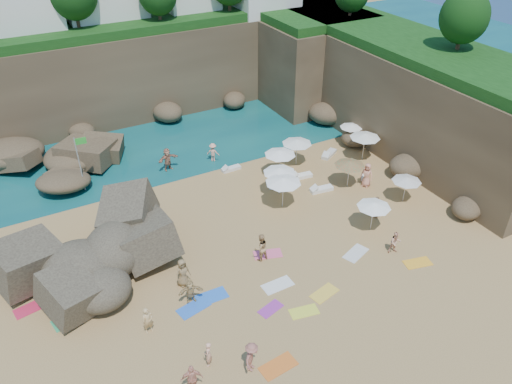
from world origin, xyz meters
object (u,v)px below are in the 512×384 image
person_stand_0 (148,321)px  person_stand_6 (208,354)px  parasol_2 (280,152)px  person_stand_5 (168,159)px  parasol_1 (297,141)px  person_stand_3 (376,207)px  rock_outcrop (88,277)px  lounger_0 (231,169)px  flag_pole (80,157)px  parasol_0 (280,170)px  person_stand_1 (261,247)px  person_stand_4 (367,175)px  person_stand_2 (213,152)px

person_stand_0 → person_stand_6: (1.90, -3.38, -0.07)m
parasol_2 → person_stand_5: bearing=145.2°
parasol_1 → person_stand_6: 20.38m
parasol_1 → person_stand_3: (0.87, -8.83, -1.25)m
rock_outcrop → parasol_1: (18.08, 5.34, 2.09)m
person_stand_0 → person_stand_6: 3.88m
lounger_0 → person_stand_5: size_ratio=0.83×
parasol_1 → person_stand_3: 8.96m
flag_pole → parasol_0: bearing=-31.4°
parasol_2 → person_stand_1: parasol_2 is taller
lounger_0 → person_stand_6: person_stand_6 is taller
person_stand_5 → person_stand_0: bearing=-124.9°
parasol_0 → person_stand_3: (4.39, -5.65, -1.25)m
lounger_0 → person_stand_0: bearing=-132.7°
person_stand_1 → person_stand_6: person_stand_1 is taller
parasol_1 → person_stand_4: bearing=-61.1°
person_stand_2 → person_stand_4: size_ratio=0.84×
person_stand_3 → person_stand_6: bearing=107.2°
flag_pole → person_stand_6: (1.66, -18.89, -2.05)m
person_stand_2 → rock_outcrop: bearing=74.8°
lounger_0 → person_stand_1: person_stand_1 is taller
lounger_0 → person_stand_6: size_ratio=1.08×
person_stand_0 → person_stand_4: bearing=11.7°
flag_pole → parasol_2: 14.79m
rock_outcrop → parasol_0: bearing=8.4°
parasol_0 → parasol_2: bearing=58.3°
person_stand_5 → parasol_2: bearing=-46.1°
person_stand_6 → person_stand_3: bearing=142.6°
flag_pole → parasol_0: size_ratio=1.82×
person_stand_1 → person_stand_3: (9.10, 0.07, -0.10)m
person_stand_2 → person_stand_5: (-3.76, 0.43, 0.15)m
rock_outcrop → parasol_0: size_ratio=3.30×
person_stand_1 → person_stand_5: person_stand_5 is taller
person_stand_1 → person_stand_2: (2.51, 12.63, -0.14)m
person_stand_5 → person_stand_1: bearing=-95.8°
rock_outcrop → person_stand_2: bearing=36.3°
person_stand_4 → person_stand_0: bearing=-99.2°
person_stand_6 → lounger_0: bearing=-177.5°
person_stand_4 → person_stand_6: size_ratio=1.30×
person_stand_3 → rock_outcrop: bearing=76.2°
flag_pole → person_stand_3: 21.45m
parasol_1 → person_stand_4: parasol_1 is taller
rock_outcrop → person_stand_6: (3.83, -9.17, 0.74)m
person_stand_0 → person_stand_1: (7.93, 2.22, 0.13)m
flag_pole → person_stand_2: 10.40m
parasol_2 → person_stand_6: 18.25m
rock_outcrop → parasol_2: bearing=15.4°
rock_outcrop → person_stand_0: size_ratio=4.88×
parasol_2 → person_stand_1: (-6.10, -7.96, -1.17)m
person_stand_0 → parasol_1: bearing=29.3°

